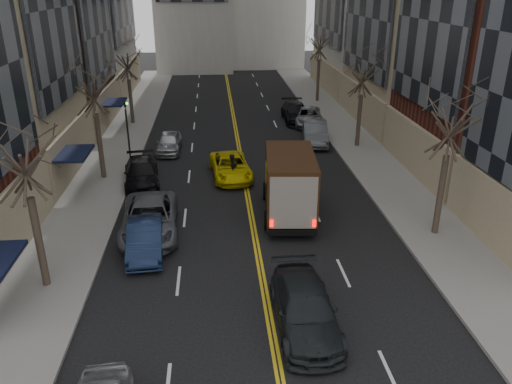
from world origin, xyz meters
TOP-DOWN VIEW (x-y plane):
  - sidewalk_left at (-9.00, 27.00)m, footprint 4.00×66.00m
  - sidewalk_right at (9.00, 27.00)m, footprint 4.00×66.00m
  - tree_lf_near at (-8.80, 8.00)m, footprint 3.20×3.20m
  - tree_lf_mid at (-8.80, 20.00)m, footprint 3.20×3.20m
  - tree_lf_far at (-8.80, 33.00)m, footprint 3.20×3.20m
  - tree_rt_near at (8.80, 11.00)m, footprint 3.20×3.20m
  - tree_rt_mid at (8.80, 25.00)m, footprint 3.20×3.20m
  - tree_rt_far at (8.80, 40.00)m, footprint 3.20×3.20m
  - traffic_signal at (-7.39, 22.00)m, footprint 0.29×0.26m
  - ups_truck at (2.00, 13.95)m, footprint 3.06×6.61m
  - observer_sedan at (1.20, 4.61)m, footprint 2.18×5.22m
  - taxi at (-0.85, 19.70)m, footprint 2.80×5.23m
  - pedestrian at (-0.73, 18.71)m, footprint 0.59×0.75m
  - parked_lf_b at (-5.10, 10.53)m, footprint 1.88×4.50m
  - parked_lf_c at (-5.10, 12.39)m, footprint 2.98×5.91m
  - parked_lf_d at (-6.30, 18.95)m, footprint 2.68×5.20m
  - parked_lf_e at (-5.10, 25.15)m, footprint 1.78×4.18m
  - parked_rt_a at (5.84, 26.30)m, footprint 2.39×5.20m
  - parked_rt_b at (6.30, 31.60)m, footprint 2.91×5.42m
  - parked_rt_c at (5.43, 32.79)m, footprint 2.23×5.44m

SIDE VIEW (x-z plane):
  - sidewalk_left at x=-9.00m, z-range 0.00..0.15m
  - sidewalk_right at x=9.00m, z-range 0.00..0.15m
  - taxi at x=-0.85m, z-range 0.00..1.40m
  - parked_lf_e at x=-5.10m, z-range 0.00..1.41m
  - parked_lf_d at x=-6.30m, z-range 0.00..1.44m
  - parked_rt_b at x=6.30m, z-range 0.00..1.45m
  - parked_lf_b at x=-5.10m, z-range 0.00..1.45m
  - observer_sedan at x=1.20m, z-range 0.00..1.51m
  - parked_rt_c at x=5.43m, z-range 0.00..1.58m
  - parked_lf_c at x=-5.10m, z-range 0.00..1.60m
  - parked_rt_a at x=5.84m, z-range 0.00..1.65m
  - pedestrian at x=-0.73m, z-range 0.00..1.83m
  - ups_truck at x=2.00m, z-range 0.01..3.53m
  - traffic_signal at x=-7.39m, z-range 0.47..5.17m
  - tree_lf_far at x=-8.80m, z-range 1.97..10.08m
  - tree_rt_mid at x=8.80m, z-range 2.01..10.33m
  - tree_lf_near at x=-8.80m, z-range 2.03..10.45m
  - tree_rt_near at x=8.80m, z-range 2.10..10.81m
  - tree_lf_mid at x=-8.80m, z-range 2.14..11.05m
  - tree_rt_far at x=8.80m, z-range 2.19..11.29m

